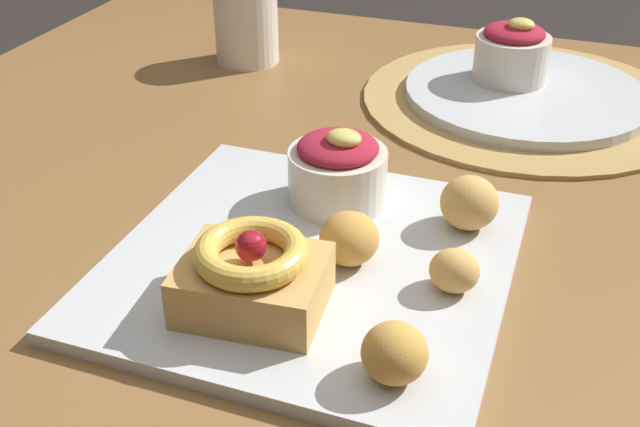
# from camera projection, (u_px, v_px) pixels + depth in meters

# --- Properties ---
(dining_table) EXTENTS (1.20, 1.04, 0.73)m
(dining_table) POSITION_uv_depth(u_px,v_px,m) (394.00, 290.00, 0.75)
(dining_table) COLOR brown
(dining_table) RESTS_ON ground_plane
(woven_placemat) EXTENTS (0.38, 0.38, 0.00)m
(woven_placemat) POSITION_uv_depth(u_px,v_px,m) (525.00, 100.00, 0.90)
(woven_placemat) COLOR #AD894C
(woven_placemat) RESTS_ON dining_table
(front_plate) EXTENTS (0.31, 0.31, 0.01)m
(front_plate) POSITION_uv_depth(u_px,v_px,m) (312.00, 262.00, 0.62)
(front_plate) COLOR silver
(front_plate) RESTS_ON dining_table
(cake_slice) EXTENTS (0.11, 0.09, 0.06)m
(cake_slice) POSITION_uv_depth(u_px,v_px,m) (253.00, 276.00, 0.55)
(cake_slice) COLOR tan
(cake_slice) RESTS_ON front_plate
(berry_ramekin) EXTENTS (0.09, 0.09, 0.07)m
(berry_ramekin) POSITION_uv_depth(u_px,v_px,m) (338.00, 170.00, 0.67)
(berry_ramekin) COLOR silver
(berry_ramekin) RESTS_ON front_plate
(fritter_front) EXTENTS (0.04, 0.04, 0.03)m
(fritter_front) POSITION_uv_depth(u_px,v_px,m) (454.00, 271.00, 0.57)
(fritter_front) COLOR tan
(fritter_front) RESTS_ON front_plate
(fritter_middle) EXTENTS (0.04, 0.04, 0.04)m
(fritter_middle) POSITION_uv_depth(u_px,v_px,m) (395.00, 353.00, 0.49)
(fritter_middle) COLOR gold
(fritter_middle) RESTS_ON front_plate
(fritter_back) EXTENTS (0.05, 0.05, 0.04)m
(fritter_back) POSITION_uv_depth(u_px,v_px,m) (349.00, 238.00, 0.60)
(fritter_back) COLOR gold
(fritter_back) RESTS_ON front_plate
(fritter_extra) EXTENTS (0.05, 0.05, 0.05)m
(fritter_extra) POSITION_uv_depth(u_px,v_px,m) (469.00, 203.00, 0.64)
(fritter_extra) COLOR tan
(fritter_extra) RESTS_ON front_plate
(back_plate) EXTENTS (0.28, 0.28, 0.01)m
(back_plate) POSITION_uv_depth(u_px,v_px,m) (526.00, 93.00, 0.90)
(back_plate) COLOR silver
(back_plate) RESTS_ON woven_placemat
(back_ramekin) EXTENTS (0.09, 0.09, 0.08)m
(back_ramekin) POSITION_uv_depth(u_px,v_px,m) (512.00, 52.00, 0.90)
(back_ramekin) COLOR silver
(back_ramekin) RESTS_ON back_plate
(coffee_mug) EXTENTS (0.08, 0.08, 0.09)m
(coffee_mug) POSITION_uv_depth(u_px,v_px,m) (246.00, 25.00, 0.99)
(coffee_mug) COLOR silver
(coffee_mug) RESTS_ON dining_table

